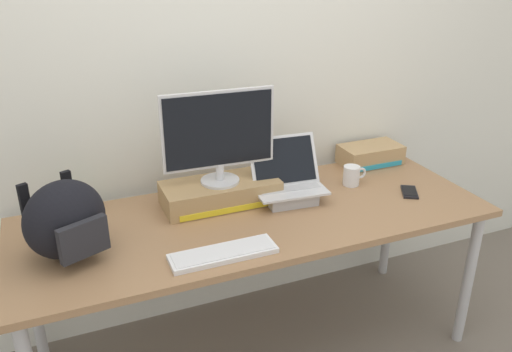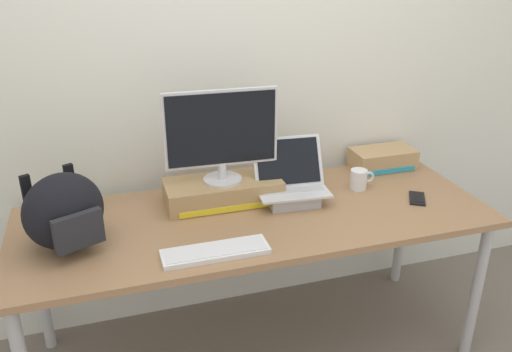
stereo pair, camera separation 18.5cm
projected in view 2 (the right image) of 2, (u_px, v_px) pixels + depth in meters
The scene contains 12 objects.
ground_plane at pixel (256, 348), 2.55m from camera, with size 20.00×20.00×0.00m, color #70665B.
back_wall at pixel (226, 62), 2.44m from camera, with size 7.00×0.10×2.60m, color silver.
desk at pixel (256, 227), 2.28m from camera, with size 2.03×0.75×0.74m.
toner_box_yellow at pixel (223, 191), 2.34m from camera, with size 0.51×0.23×0.10m.
desktop_monitor at pixel (221, 134), 2.23m from camera, with size 0.49×0.17×0.41m.
open_laptop at pixel (291, 189), 2.35m from camera, with size 0.33×0.26×0.27m.
external_keyboard at pixel (215, 251), 1.95m from camera, with size 0.40×0.12×0.02m.
messenger_backpack at pixel (64, 211), 1.96m from camera, with size 0.37×0.33×0.30m.
coffee_mug at pixel (359, 179), 2.47m from camera, with size 0.12×0.08×0.10m.
cell_phone at pixel (417, 198), 2.38m from camera, with size 0.13×0.15×0.01m.
plush_toy at pixel (85, 198), 2.29m from camera, with size 0.09×0.09×0.09m.
toner_box_cyan at pixel (382, 159), 2.71m from camera, with size 0.32×0.18×0.10m.
Camera 2 is at (-0.58, -1.91, 1.79)m, focal length 36.70 mm.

